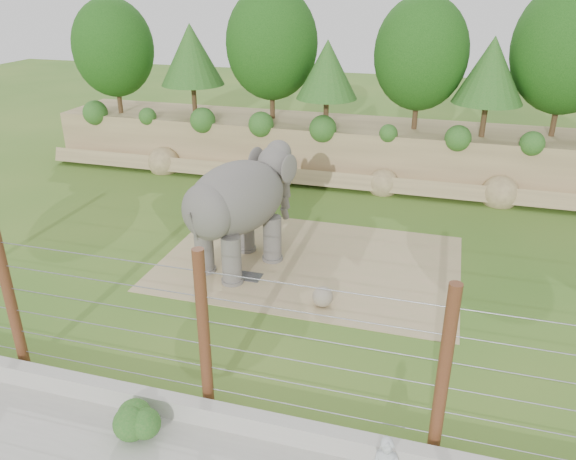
# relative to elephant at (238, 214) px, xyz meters

# --- Properties ---
(ground) EXTENTS (90.00, 90.00, 0.00)m
(ground) POSITION_rel_elephant_xyz_m (1.75, -2.12, -1.90)
(ground) COLOR #356B20
(ground) RESTS_ON ground
(back_embankment) EXTENTS (30.00, 5.52, 8.77)m
(back_embankment) POSITION_rel_elephant_xyz_m (2.34, 10.55, 2.06)
(back_embankment) COLOR olive
(back_embankment) RESTS_ON ground
(dirt_patch) EXTENTS (10.00, 7.00, 0.02)m
(dirt_patch) POSITION_rel_elephant_xyz_m (2.25, 0.88, -1.89)
(dirt_patch) COLOR tan
(dirt_patch) RESTS_ON ground
(drain_grate) EXTENTS (1.00, 0.60, 0.03)m
(drain_grate) POSITION_rel_elephant_xyz_m (0.49, -0.70, -1.87)
(drain_grate) COLOR #262628
(drain_grate) RESTS_ON dirt_patch
(elephant) EXTENTS (3.64, 5.12, 3.81)m
(elephant) POSITION_rel_elephant_xyz_m (0.00, 0.00, 0.00)
(elephant) COLOR #56524C
(elephant) RESTS_ON ground
(stone_ball) EXTENTS (0.62, 0.62, 0.62)m
(stone_ball) POSITION_rel_elephant_xyz_m (3.29, -1.75, -1.57)
(stone_ball) COLOR gray
(stone_ball) RESTS_ON dirt_patch
(retaining_wall) EXTENTS (26.00, 0.35, 0.50)m
(retaining_wall) POSITION_rel_elephant_xyz_m (1.75, -7.12, -1.65)
(retaining_wall) COLOR #AFACA3
(retaining_wall) RESTS_ON ground
(barrier_fence) EXTENTS (20.26, 0.26, 4.00)m
(barrier_fence) POSITION_rel_elephant_xyz_m (1.75, -6.62, 0.10)
(barrier_fence) COLOR #512417
(barrier_fence) RESTS_ON ground
(walkway_shrub) EXTENTS (0.78, 0.78, 0.78)m
(walkway_shrub) POSITION_rel_elephant_xyz_m (0.75, -7.92, -1.50)
(walkway_shrub) COLOR #1D601C
(walkway_shrub) RESTS_ON walkway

